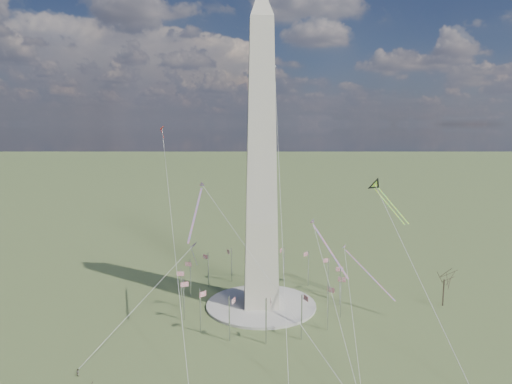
{
  "coord_description": "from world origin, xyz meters",
  "views": [
    {
      "loc": [
        -7.4,
        -142.59,
        59.17
      ],
      "look_at": [
        -1.68,
        0.0,
        37.96
      ],
      "focal_mm": 32.0,
      "sensor_mm": 36.0,
      "label": 1
    }
  ],
  "objects_px": {
    "washington_monument": "(261,160)",
    "tree_near": "(444,278)",
    "person_west": "(78,372)",
    "kite_delta_black": "(377,187)"
  },
  "relations": [
    {
      "from": "washington_monument",
      "to": "kite_delta_black",
      "type": "height_order",
      "value": "washington_monument"
    },
    {
      "from": "washington_monument",
      "to": "person_west",
      "type": "relative_size",
      "value": 57.01
    },
    {
      "from": "washington_monument",
      "to": "kite_delta_black",
      "type": "bearing_deg",
      "value": 15.63
    },
    {
      "from": "tree_near",
      "to": "person_west",
      "type": "distance_m",
      "value": 112.57
    },
    {
      "from": "person_west",
      "to": "kite_delta_black",
      "type": "xyz_separation_m",
      "value": [
        86.29,
        51.69,
        36.73
      ]
    },
    {
      "from": "tree_near",
      "to": "person_west",
      "type": "bearing_deg",
      "value": -160.08
    },
    {
      "from": "washington_monument",
      "to": "person_west",
      "type": "distance_m",
      "value": 76.96
    },
    {
      "from": "person_west",
      "to": "kite_delta_black",
      "type": "relative_size",
      "value": 0.1
    },
    {
      "from": "tree_near",
      "to": "kite_delta_black",
      "type": "bearing_deg",
      "value": 145.04
    },
    {
      "from": "washington_monument",
      "to": "tree_near",
      "type": "xyz_separation_m",
      "value": [
        59.88,
        -2.06,
        -38.33
      ]
    }
  ]
}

